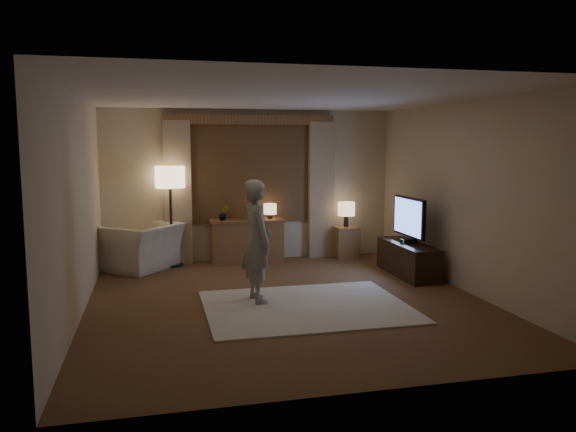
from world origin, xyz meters
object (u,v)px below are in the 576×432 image
object	(u,v)px
sideboard	(247,242)
person	(257,241)
side_table	(346,242)
armchair	(142,247)
tv_stand	(408,259)

from	to	relation	value
sideboard	person	world-z (taller)	person
side_table	armchair	bearing A→B (deg)	-178.61
armchair	person	bearing A→B (deg)	71.12
armchair	person	distance (m)	2.78
person	sideboard	bearing A→B (deg)	-14.25
side_table	tv_stand	world-z (taller)	side_table
armchair	sideboard	bearing A→B (deg)	133.03
armchair	tv_stand	size ratio (longest dim) A/B	0.81
tv_stand	side_table	bearing A→B (deg)	108.58
person	side_table	bearing A→B (deg)	-48.21
armchair	tv_stand	distance (m)	4.24
sideboard	tv_stand	world-z (taller)	sideboard
sideboard	person	distance (m)	2.50
sideboard	side_table	world-z (taller)	sideboard
sideboard	armchair	world-z (taller)	armchair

